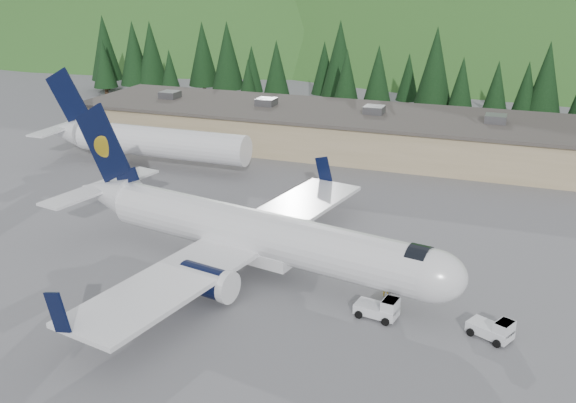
% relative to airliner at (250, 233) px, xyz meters
% --- Properties ---
extents(ground, '(600.00, 600.00, 0.00)m').
position_rel_airliner_xyz_m(ground, '(1.03, -0.20, -3.18)').
color(ground, slate).
extents(airliner, '(35.88, 33.87, 11.94)m').
position_rel_airliner_xyz_m(airliner, '(0.00, 0.00, 0.00)').
color(airliner, white).
rests_on(airliner, ground).
extents(second_airliner, '(27.50, 11.00, 10.05)m').
position_rel_airliner_xyz_m(second_airliner, '(-23.89, 21.80, 0.14)').
color(second_airliner, white).
rests_on(second_airliner, ground).
extents(baggage_tug_a, '(3.13, 2.15, 1.57)m').
position_rel_airliner_xyz_m(baggage_tug_a, '(11.37, -3.74, -2.48)').
color(baggage_tug_a, silver).
rests_on(baggage_tug_a, ground).
extents(baggage_tug_b, '(3.18, 2.60, 1.52)m').
position_rel_airliner_xyz_m(baggage_tug_b, '(18.90, -3.81, -2.50)').
color(baggage_tug_b, silver).
rests_on(baggage_tug_b, ground).
extents(terminal_building, '(71.00, 17.00, 6.10)m').
position_rel_airliner_xyz_m(terminal_building, '(-3.98, 37.80, -0.56)').
color(terminal_building, tan).
rests_on(terminal_building, ground).
extents(ramp_worker, '(0.66, 0.49, 1.66)m').
position_rel_airliner_xyz_m(ramp_worker, '(11.07, -0.50, -2.35)').
color(ramp_worker, '#FFC400').
rests_on(ramp_worker, ground).
extents(tree_line, '(113.83, 17.86, 13.75)m').
position_rel_airliner_xyz_m(tree_line, '(-5.56, 60.53, 4.17)').
color(tree_line, black).
rests_on(tree_line, ground).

